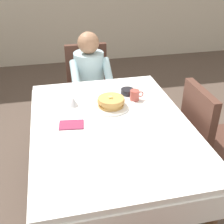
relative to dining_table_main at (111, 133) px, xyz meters
name	(u,v)px	position (x,y,z in m)	size (l,w,h in m)	color
ground_plane	(111,198)	(0.00, 0.00, -0.65)	(14.00, 14.00, 0.00)	brown
dining_table_main	(111,133)	(0.00, 0.00, 0.00)	(1.12, 1.52, 0.74)	white
chair_diner	(89,83)	(0.00, 1.17, -0.12)	(0.44, 0.45, 0.93)	#4C2D23
diner_person	(90,77)	(0.00, 1.01, 0.02)	(0.40, 0.43, 1.12)	silver
chair_right_side	(206,134)	(0.77, 0.00, -0.12)	(0.45, 0.44, 0.93)	#4C2D23
plate_breakfast	(110,107)	(0.04, 0.21, 0.10)	(0.28, 0.28, 0.02)	white
breakfast_stack	(111,102)	(0.05, 0.22, 0.14)	(0.21, 0.21, 0.08)	tan
cup_coffee	(135,95)	(0.26, 0.30, 0.13)	(0.11, 0.08, 0.08)	#B24C42
bowl_butter	(127,92)	(0.23, 0.42, 0.11)	(0.11, 0.11, 0.04)	black
syrup_pitcher	(73,102)	(-0.24, 0.31, 0.13)	(0.08, 0.08, 0.07)	silver
fork_left_of_plate	(86,111)	(-0.15, 0.19, 0.09)	(0.18, 0.01, 0.01)	silver
knife_right_of_plate	(135,106)	(0.23, 0.19, 0.09)	(0.20, 0.01, 0.01)	silver
spoon_near_edge	(119,128)	(0.04, -0.08, 0.09)	(0.15, 0.01, 0.01)	silver
napkin_folded	(71,125)	(-0.28, 0.03, 0.09)	(0.17, 0.12, 0.01)	#8C2D4C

